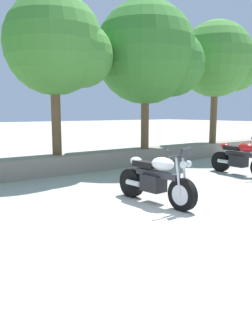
# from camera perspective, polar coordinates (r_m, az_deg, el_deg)

# --- Properties ---
(ground_plane) EXTENTS (120.00, 120.00, 0.00)m
(ground_plane) POSITION_cam_1_polar(r_m,az_deg,el_deg) (6.06, 0.87, -8.29)
(ground_plane) COLOR #A3A099
(stone_wall) EXTENTS (36.00, 0.80, 0.55)m
(stone_wall) POSITION_cam_1_polar(r_m,az_deg,el_deg) (10.11, -16.28, 0.05)
(stone_wall) COLOR gray
(stone_wall) RESTS_ON ground
(motorcycle_white_centre) EXTENTS (0.67, 2.07, 1.18)m
(motorcycle_white_centre) POSITION_cam_1_polar(r_m,az_deg,el_deg) (6.91, 4.99, -1.97)
(motorcycle_white_centre) COLOR black
(motorcycle_white_centre) RESTS_ON ground
(motorcycle_red_far_right) EXTENTS (0.67, 2.07, 1.18)m
(motorcycle_red_far_right) POSITION_cam_1_polar(r_m,az_deg,el_deg) (10.58, 18.51, 1.48)
(motorcycle_red_far_right) COLOR black
(motorcycle_red_far_right) RESTS_ON ground
(leafy_tree_mid_left) EXTENTS (3.03, 2.88, 4.64)m
(leafy_tree_mid_left) POSITION_cam_1_polar(r_m,az_deg,el_deg) (10.68, -10.95, 19.07)
(leafy_tree_mid_left) COLOR brown
(leafy_tree_mid_left) RESTS_ON stone_wall
(leafy_tree_mid_right) EXTENTS (3.61, 3.44, 4.99)m
(leafy_tree_mid_right) POSITION_cam_1_polar(r_m,az_deg,el_deg) (12.35, 4.21, 18.12)
(leafy_tree_mid_right) COLOR brown
(leafy_tree_mid_right) RESTS_ON stone_wall
(leafy_tree_far_right) EXTENTS (3.16, 3.01, 4.89)m
(leafy_tree_far_right) POSITION_cam_1_polar(r_m,az_deg,el_deg) (15.03, 15.31, 16.72)
(leafy_tree_far_right) COLOR brown
(leafy_tree_far_right) RESTS_ON stone_wall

